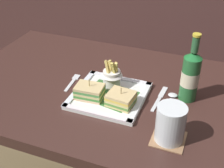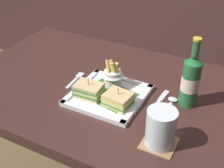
# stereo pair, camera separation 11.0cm
# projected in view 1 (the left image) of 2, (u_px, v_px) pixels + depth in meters

# --- Properties ---
(dining_table) EXTENTS (1.24, 0.73, 0.76)m
(dining_table) POSITION_uv_depth(u_px,v_px,m) (115.00, 111.00, 1.21)
(dining_table) COLOR #3A221D
(dining_table) RESTS_ON ground_plane
(square_plate) EXTENTS (0.25, 0.25, 0.02)m
(square_plate) POSITION_uv_depth(u_px,v_px,m) (109.00, 96.00, 1.10)
(square_plate) COLOR white
(square_plate) RESTS_ON dining_table
(sandwich_half_left) EXTENTS (0.10, 0.08, 0.08)m
(sandwich_half_left) POSITION_uv_depth(u_px,v_px,m) (90.00, 92.00, 1.07)
(sandwich_half_left) COLOR #E0B58E
(sandwich_half_left) RESTS_ON square_plate
(sandwich_half_right) EXTENTS (0.10, 0.09, 0.07)m
(sandwich_half_right) POSITION_uv_depth(u_px,v_px,m) (121.00, 99.00, 1.04)
(sandwich_half_right) COLOR #D8BC7C
(sandwich_half_right) RESTS_ON square_plate
(fries_cup) EXTENTS (0.08, 0.08, 0.11)m
(fries_cup) POSITION_uv_depth(u_px,v_px,m) (112.00, 76.00, 1.12)
(fries_cup) COLOR silver
(fries_cup) RESTS_ON square_plate
(beer_bottle) EXTENTS (0.06, 0.06, 0.25)m
(beer_bottle) POSITION_uv_depth(u_px,v_px,m) (190.00, 75.00, 1.05)
(beer_bottle) COLOR #276733
(beer_bottle) RESTS_ON dining_table
(drink_coaster) EXTENTS (0.10, 0.10, 0.00)m
(drink_coaster) POSITION_uv_depth(u_px,v_px,m) (168.00, 139.00, 0.92)
(drink_coaster) COLOR #9B704C
(drink_coaster) RESTS_ON dining_table
(water_glass) EXTENTS (0.09, 0.09, 0.12)m
(water_glass) POSITION_uv_depth(u_px,v_px,m) (170.00, 126.00, 0.89)
(water_glass) COLOR silver
(water_glass) RESTS_ON dining_table
(fork) EXTENTS (0.03, 0.13, 0.00)m
(fork) POSITION_uv_depth(u_px,v_px,m) (73.00, 81.00, 1.19)
(fork) COLOR silver
(fork) RESTS_ON dining_table
(knife) EXTENTS (0.03, 0.16, 0.00)m
(knife) POSITION_uv_depth(u_px,v_px,m) (160.00, 97.00, 1.10)
(knife) COLOR silver
(knife) RESTS_ON dining_table
(spoon) EXTENTS (0.04, 0.13, 0.01)m
(spoon) POSITION_uv_depth(u_px,v_px,m) (172.00, 98.00, 1.09)
(spoon) COLOR silver
(spoon) RESTS_ON dining_table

